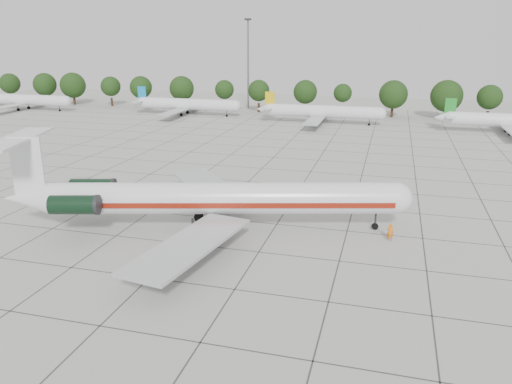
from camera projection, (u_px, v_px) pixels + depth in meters
ground at (277, 224)px, 57.24m from camera, size 260.00×260.00×0.00m
apron_joints at (300, 188)px, 71.04m from camera, size 170.00×170.00×0.02m
main_airliner at (201, 198)px, 54.57m from camera, size 44.16×33.99×10.51m
ground_crew at (390, 232)px, 52.38m from camera, size 0.74×0.52×1.94m
bg_airliner_a at (25, 100)px, 144.66m from camera, size 28.24×27.20×7.40m
bg_airliner_b at (187, 104)px, 135.29m from camera, size 28.24×27.20×7.40m
bg_airliner_c at (322, 112)px, 122.12m from camera, size 28.24×27.20×7.40m
tree_line at (305, 92)px, 136.62m from camera, size 249.86×8.44×10.22m
floodlight_mast at (248, 59)px, 145.19m from camera, size 1.60×1.60×25.45m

